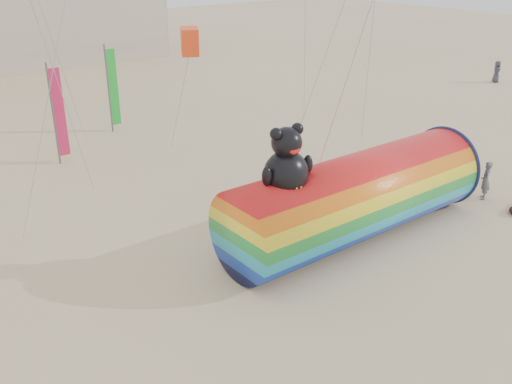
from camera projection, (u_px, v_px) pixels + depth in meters
ground at (271, 273)px, 19.73m from camera, size 160.00×160.00×0.00m
windsock_assembly at (356, 195)px, 21.58m from camera, size 11.29×3.44×5.20m
kite_handler at (486, 180)px, 25.12m from camera, size 0.76×0.72×1.75m
festival_banners at (51, 111)px, 28.99m from camera, size 10.05×5.14×5.20m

